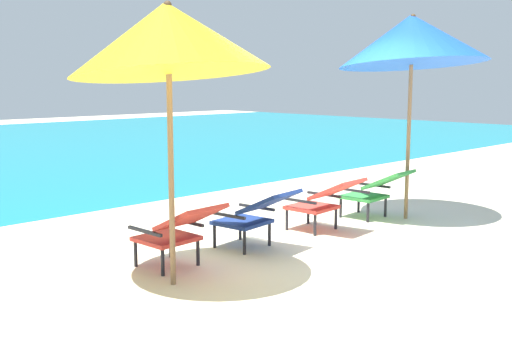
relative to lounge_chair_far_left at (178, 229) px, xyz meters
The scene contains 7 objects.
ground_plane 4.28m from the lounge_chair_far_left, 68.37° to the left, with size 40.00×40.00×0.00m, color beige.
lounge_chair_far_left is the anchor object (origin of this frame).
lounge_chair_near_left 1.02m from the lounge_chair_far_left, ahead, with size 0.65×0.94×0.68m.
lounge_chair_near_right 2.15m from the lounge_chair_far_left, ahead, with size 0.61×0.92×0.68m.
lounge_chair_far_right 3.17m from the lounge_chair_far_left, ahead, with size 0.59×0.91×0.68m.
beach_umbrella_left 1.81m from the lounge_chair_far_left, 133.12° to the right, with size 1.77×1.82×2.55m.
beach_umbrella_right 4.00m from the lounge_chair_far_left, ahead, with size 2.23×2.27×2.72m.
Camera 1 is at (-4.95, -4.54, 1.81)m, focal length 42.49 mm.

